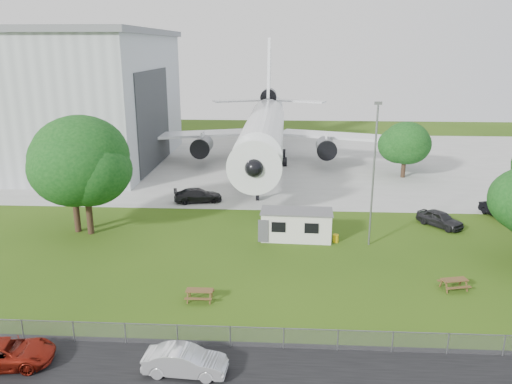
# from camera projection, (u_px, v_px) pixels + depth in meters

# --- Properties ---
(ground) EXTENTS (160.00, 160.00, 0.00)m
(ground) POSITION_uv_depth(u_px,v_px,m) (271.00, 274.00, 37.15)
(ground) COLOR #3C5D14
(concrete_apron) EXTENTS (120.00, 46.00, 0.03)m
(concrete_apron) POSITION_uv_depth(u_px,v_px,m) (278.00, 161.00, 73.55)
(concrete_apron) COLOR #B7B7B2
(concrete_apron) RESTS_ON ground
(hangar) EXTENTS (43.00, 31.00, 18.55)m
(hangar) POSITION_uv_depth(u_px,v_px,m) (13.00, 96.00, 71.09)
(hangar) COLOR #B2B7BC
(hangar) RESTS_ON ground
(airliner) EXTENTS (46.36, 47.73, 17.69)m
(airliner) POSITION_uv_depth(u_px,v_px,m) (264.00, 128.00, 70.13)
(airliner) COLOR white
(airliner) RESTS_ON ground
(site_cabin) EXTENTS (6.80, 2.96, 2.62)m
(site_cabin) POSITION_uv_depth(u_px,v_px,m) (297.00, 225.00, 43.57)
(site_cabin) COLOR silver
(site_cabin) RESTS_ON ground
(picnic_west) EXTENTS (1.81, 1.51, 0.76)m
(picnic_west) POSITION_uv_depth(u_px,v_px,m) (200.00, 300.00, 33.33)
(picnic_west) COLOR brown
(picnic_west) RESTS_ON ground
(picnic_east) EXTENTS (2.09, 1.87, 0.76)m
(picnic_east) POSITION_uv_depth(u_px,v_px,m) (453.00, 289.00, 34.84)
(picnic_east) COLOR brown
(picnic_east) RESTS_ON ground
(fence) EXTENTS (58.00, 0.04, 1.30)m
(fence) POSITION_uv_depth(u_px,v_px,m) (266.00, 348.00, 28.05)
(fence) COLOR gray
(fence) RESTS_ON ground
(lamp_mast) EXTENTS (0.16, 0.16, 12.00)m
(lamp_mast) POSITION_uv_depth(u_px,v_px,m) (373.00, 177.00, 40.95)
(lamp_mast) COLOR slate
(lamp_mast) RESTS_ON ground
(tree_west_big) EXTENTS (9.21, 9.21, 11.01)m
(tree_west_big) POSITION_uv_depth(u_px,v_px,m) (71.00, 163.00, 43.90)
(tree_west_big) COLOR #382619
(tree_west_big) RESTS_ON ground
(tree_west_small) EXTENTS (7.08, 7.08, 8.86)m
(tree_west_small) POSITION_uv_depth(u_px,v_px,m) (86.00, 177.00, 43.70)
(tree_west_small) COLOR #382619
(tree_west_small) RESTS_ON ground
(tree_far_apron) EXTENTS (6.14, 6.14, 7.32)m
(tree_far_apron) POSITION_uv_depth(u_px,v_px,m) (405.00, 145.00, 63.22)
(tree_far_apron) COLOR #382619
(tree_far_apron) RESTS_ON ground
(car_centre_sedan) EXTENTS (4.41, 1.78, 1.42)m
(car_centre_sedan) POSITION_uv_depth(u_px,v_px,m) (185.00, 361.00, 25.68)
(car_centre_sedan) COLOR silver
(car_centre_sedan) RESTS_ON ground
(car_west_estate) EXTENTS (5.30, 3.03, 1.39)m
(car_west_estate) POSITION_uv_depth(u_px,v_px,m) (5.00, 354.00, 26.36)
(car_west_estate) COLOR maroon
(car_west_estate) RESTS_ON ground
(car_ne_hatch) EXTENTS (4.17, 4.55, 1.50)m
(car_ne_hatch) POSITION_uv_depth(u_px,v_px,m) (440.00, 219.00, 46.71)
(car_ne_hatch) COLOR black
(car_ne_hatch) RESTS_ON ground
(car_ne_sedan) EXTENTS (3.01, 4.84, 1.51)m
(car_ne_sedan) POSITION_uv_depth(u_px,v_px,m) (501.00, 211.00, 48.99)
(car_ne_sedan) COLOR black
(car_ne_sedan) RESTS_ON ground
(car_apron_van) EXTENTS (5.50, 3.23, 1.50)m
(car_apron_van) POSITION_uv_depth(u_px,v_px,m) (198.00, 195.00, 54.06)
(car_apron_van) COLOR black
(car_apron_van) RESTS_ON ground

